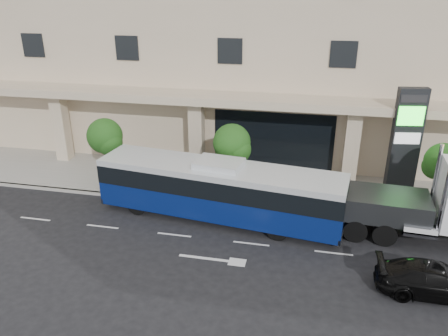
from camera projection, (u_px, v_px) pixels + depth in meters
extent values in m
plane|color=black|center=(255.00, 228.00, 23.04)|extent=(120.00, 120.00, 0.00)
cube|color=gray|center=(267.00, 188.00, 27.52)|extent=(120.00, 6.00, 0.15)
cube|color=gray|center=(260.00, 210.00, 24.82)|extent=(120.00, 0.30, 0.15)
cube|color=#BDAA8E|center=(288.00, 12.00, 33.14)|extent=(60.00, 15.00, 20.00)
cube|color=#BDAA8E|center=(273.00, 101.00, 27.16)|extent=(60.00, 2.80, 0.50)
cube|color=black|center=(273.00, 141.00, 29.39)|extent=(8.00, 0.12, 4.00)
cube|color=#BDAA8E|center=(61.00, 126.00, 31.03)|extent=(0.90, 0.90, 4.90)
cube|color=#BDAA8E|center=(197.00, 135.00, 29.12)|extent=(0.90, 0.90, 4.90)
cube|color=#BDAA8E|center=(352.00, 146.00, 27.21)|extent=(0.90, 0.90, 4.90)
cylinder|color=#422B19|center=(108.00, 162.00, 27.60)|extent=(0.14, 0.14, 2.80)
sphere|color=#234614|center=(105.00, 136.00, 26.93)|extent=(2.20, 2.20, 2.20)
sphere|color=#234614|center=(109.00, 142.00, 26.81)|extent=(1.65, 1.65, 1.65)
sphere|color=#234614|center=(102.00, 141.00, 27.32)|extent=(1.54, 1.54, 1.54)
cylinder|color=#422B19|center=(232.00, 171.00, 26.04)|extent=(0.14, 0.14, 2.94)
sphere|color=#234614|center=(232.00, 142.00, 25.34)|extent=(2.20, 2.20, 2.20)
sphere|color=#234614|center=(237.00, 149.00, 25.22)|extent=(1.65, 1.65, 1.65)
sphere|color=#234614|center=(227.00, 148.00, 25.74)|extent=(1.54, 1.54, 1.54)
cylinder|color=#422B19|center=(437.00, 190.00, 23.88)|extent=(0.14, 0.14, 2.73)
sphere|color=#234614|center=(443.00, 162.00, 23.23)|extent=(2.00, 2.00, 2.00)
sphere|color=#234614|center=(435.00, 166.00, 23.62)|extent=(1.40, 1.40, 1.40)
cylinder|color=black|center=(137.00, 205.00, 24.29)|extent=(1.14, 0.47, 1.11)
cylinder|color=black|center=(157.00, 188.00, 26.31)|extent=(1.14, 0.47, 1.11)
cylinder|color=black|center=(278.00, 230.00, 21.85)|extent=(1.14, 0.47, 1.11)
cylinder|color=black|center=(287.00, 209.00, 23.87)|extent=(1.14, 0.47, 1.11)
cube|color=#081854|center=(219.00, 200.00, 23.75)|extent=(13.53, 4.46, 1.33)
cube|color=black|center=(219.00, 181.00, 23.30)|extent=(13.53, 4.51, 1.00)
cube|color=silver|center=(219.00, 169.00, 23.04)|extent=(13.53, 4.46, 0.33)
cube|color=silver|center=(219.00, 164.00, 22.92)|extent=(2.64, 2.07, 0.33)
cube|color=#2D3033|center=(115.00, 192.00, 25.99)|extent=(0.50, 2.76, 0.33)
cube|color=#2D3033|center=(342.00, 230.00, 21.95)|extent=(0.50, 2.76, 0.33)
cube|color=#2D3033|center=(428.00, 224.00, 21.74)|extent=(9.15, 1.64, 0.43)
cylinder|color=silver|center=(444.00, 199.00, 19.86)|extent=(0.20, 0.20, 3.64)
cylinder|color=silver|center=(435.00, 178.00, 21.95)|extent=(0.20, 0.20, 3.64)
cube|color=#2D3033|center=(382.00, 204.00, 21.99)|extent=(4.65, 2.85, 1.18)
cube|color=#2D3033|center=(329.00, 209.00, 22.88)|extent=(1.73, 0.41, 0.24)
cube|color=#2D3033|center=(316.00, 215.00, 23.20)|extent=(0.39, 1.94, 0.19)
cylinder|color=black|center=(385.00, 235.00, 21.36)|extent=(1.20, 0.42, 1.18)
cylinder|color=black|center=(382.00, 213.00, 23.35)|extent=(1.20, 0.42, 1.18)
cylinder|color=black|center=(355.00, 231.00, 21.70)|extent=(1.20, 0.42, 1.18)
cylinder|color=black|center=(355.00, 210.00, 23.70)|extent=(1.20, 0.42, 1.18)
imported|color=black|center=(435.00, 280.00, 17.94)|extent=(4.73, 1.98, 1.36)
cube|color=black|center=(405.00, 144.00, 25.15)|extent=(1.70, 0.78, 6.53)
cube|color=#29FA30|center=(411.00, 116.00, 24.20)|extent=(1.41, 0.27, 1.09)
cube|color=silver|center=(407.00, 138.00, 24.70)|extent=(1.41, 0.27, 0.65)
cube|color=#262628|center=(414.00, 99.00, 23.82)|extent=(1.41, 0.27, 0.44)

